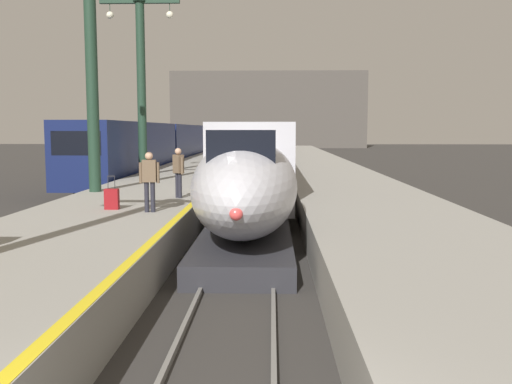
{
  "coord_description": "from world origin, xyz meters",
  "views": [
    {
      "loc": [
        0.72,
        -3.82,
        3.35
      ],
      "look_at": [
        0.32,
        10.41,
        1.8
      ],
      "focal_mm": 40.09,
      "sensor_mm": 36.0,
      "label": 1
    }
  ],
  "objects_px": {
    "passenger_near_edge": "(149,177)",
    "passenger_mid_platform": "(178,169)",
    "highspeed_train_main": "(264,146)",
    "rolling_suitcase": "(112,199)",
    "station_column_mid": "(91,37)",
    "station_column_far": "(141,68)",
    "regional_train_adjacent": "(157,146)"
  },
  "relations": [
    {
      "from": "passenger_near_edge",
      "to": "passenger_mid_platform",
      "type": "height_order",
      "value": "same"
    },
    {
      "from": "highspeed_train_main",
      "to": "rolling_suitcase",
      "type": "relative_size",
      "value": 77.94
    },
    {
      "from": "station_column_mid",
      "to": "rolling_suitcase",
      "type": "relative_size",
      "value": 9.64
    },
    {
      "from": "highspeed_train_main",
      "to": "station_column_far",
      "type": "relative_size",
      "value": 8.56
    },
    {
      "from": "station_column_far",
      "to": "rolling_suitcase",
      "type": "xyz_separation_m",
      "value": [
        1.96,
        -12.73,
        -5.09
      ]
    },
    {
      "from": "regional_train_adjacent",
      "to": "station_column_far",
      "type": "xyz_separation_m",
      "value": [
        2.2,
        -14.56,
        4.32
      ]
    },
    {
      "from": "highspeed_train_main",
      "to": "station_column_far",
      "type": "distance_m",
      "value": 20.97
    },
    {
      "from": "passenger_mid_platform",
      "to": "highspeed_train_main",
      "type": "bearing_deg",
      "value": 85.25
    },
    {
      "from": "rolling_suitcase",
      "to": "station_column_far",
      "type": "bearing_deg",
      "value": 98.76
    },
    {
      "from": "passenger_near_edge",
      "to": "station_column_far",
      "type": "bearing_deg",
      "value": 103.52
    },
    {
      "from": "regional_train_adjacent",
      "to": "passenger_mid_platform",
      "type": "bearing_deg",
      "value": -76.99
    },
    {
      "from": "station_column_mid",
      "to": "station_column_far",
      "type": "height_order",
      "value": "station_column_mid"
    },
    {
      "from": "station_column_far",
      "to": "passenger_mid_platform",
      "type": "distance_m",
      "value": 11.36
    },
    {
      "from": "station_column_mid",
      "to": "station_column_far",
      "type": "distance_m",
      "value": 8.0
    },
    {
      "from": "regional_train_adjacent",
      "to": "passenger_mid_platform",
      "type": "xyz_separation_m",
      "value": [
        5.65,
        -24.44,
        -0.09
      ]
    },
    {
      "from": "highspeed_train_main",
      "to": "station_column_mid",
      "type": "xyz_separation_m",
      "value": [
        -5.9,
        -27.61,
        4.76
      ]
    },
    {
      "from": "regional_train_adjacent",
      "to": "station_column_far",
      "type": "relative_size",
      "value": 4.09
    },
    {
      "from": "regional_train_adjacent",
      "to": "passenger_mid_platform",
      "type": "distance_m",
      "value": 25.09
    },
    {
      "from": "station_column_mid",
      "to": "passenger_mid_platform",
      "type": "height_order",
      "value": "station_column_mid"
    },
    {
      "from": "regional_train_adjacent",
      "to": "passenger_near_edge",
      "type": "bearing_deg",
      "value": -79.04
    },
    {
      "from": "station_column_mid",
      "to": "passenger_mid_platform",
      "type": "bearing_deg",
      "value": -28.75
    },
    {
      "from": "station_column_mid",
      "to": "passenger_near_edge",
      "type": "xyz_separation_m",
      "value": [
        3.19,
        -5.26,
        -4.68
      ]
    },
    {
      "from": "highspeed_train_main",
      "to": "station_column_far",
      "type": "bearing_deg",
      "value": -106.74
    },
    {
      "from": "highspeed_train_main",
      "to": "passenger_near_edge",
      "type": "bearing_deg",
      "value": -94.72
    },
    {
      "from": "station_column_far",
      "to": "rolling_suitcase",
      "type": "height_order",
      "value": "station_column_far"
    },
    {
      "from": "passenger_near_edge",
      "to": "rolling_suitcase",
      "type": "distance_m",
      "value": 1.5
    },
    {
      "from": "regional_train_adjacent",
      "to": "station_column_mid",
      "type": "height_order",
      "value": "station_column_mid"
    },
    {
      "from": "regional_train_adjacent",
      "to": "station_column_mid",
      "type": "xyz_separation_m",
      "value": [
        2.2,
        -22.55,
        4.59
      ]
    },
    {
      "from": "highspeed_train_main",
      "to": "station_column_mid",
      "type": "relative_size",
      "value": 8.09
    },
    {
      "from": "station_column_far",
      "to": "passenger_mid_platform",
      "type": "xyz_separation_m",
      "value": [
        3.45,
        -9.89,
        -4.41
      ]
    },
    {
      "from": "rolling_suitcase",
      "to": "highspeed_train_main",
      "type": "bearing_deg",
      "value": 83.06
    },
    {
      "from": "station_column_mid",
      "to": "highspeed_train_main",
      "type": "bearing_deg",
      "value": 77.94
    }
  ]
}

